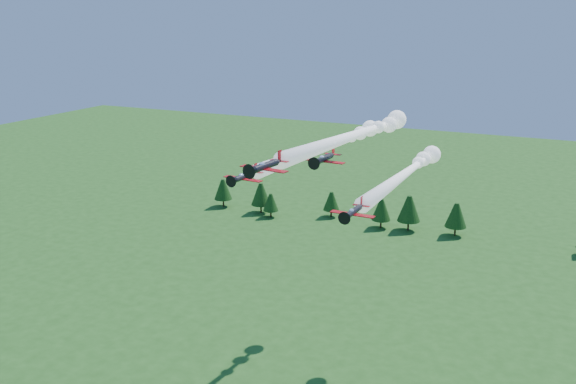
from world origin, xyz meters
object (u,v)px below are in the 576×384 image
at_px(plane_lead, 357,134).
at_px(plane_slot, 324,159).
at_px(plane_right, 408,172).
at_px(plane_left, 332,143).

distance_m(plane_lead, plane_slot, 9.11).
bearing_deg(plane_slot, plane_right, 62.28).
relative_size(plane_lead, plane_right, 1.03).
bearing_deg(plane_slot, plane_left, 110.87).
distance_m(plane_left, plane_slot, 23.17).
xyz_separation_m(plane_lead, plane_left, (-10.20, 13.92, -5.12)).
bearing_deg(plane_right, plane_lead, -125.88).
bearing_deg(plane_right, plane_slot, -118.55).
bearing_deg(plane_left, plane_slot, -66.23).
bearing_deg(plane_lead, plane_left, 133.85).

